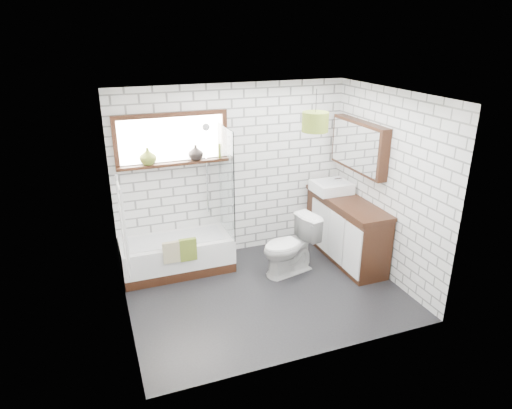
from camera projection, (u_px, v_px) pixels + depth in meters
name	position (u px, v px, depth m)	size (l,w,h in m)	color
floor	(266.00, 293.00, 5.88)	(3.40, 2.60, 0.01)	black
ceiling	(267.00, 95.00, 4.97)	(3.40, 2.60, 0.01)	white
wall_back	(233.00, 172.00, 6.56)	(3.40, 0.01, 2.50)	white
wall_front	(318.00, 249.00, 4.29)	(3.40, 0.01, 2.50)	white
wall_left	(118.00, 222.00, 4.87)	(0.01, 2.60, 2.50)	white
wall_right	(387.00, 186.00, 5.98)	(0.01, 2.60, 2.50)	white
window	(172.00, 140.00, 6.05)	(1.52, 0.16, 0.68)	black
towel_radiator	(123.00, 226.00, 4.90)	(0.06, 0.52, 1.00)	white
mirror_cabinet	(359.00, 146.00, 6.33)	(0.16, 1.20, 0.70)	black
shower_riser	(206.00, 169.00, 6.36)	(0.02, 0.02, 1.30)	silver
bathtub	(177.00, 255.00, 6.33)	(1.50, 0.66, 0.49)	white
shower_screen	(226.00, 181.00, 6.21)	(0.02, 0.72, 1.50)	white
towel_green	(188.00, 250.00, 5.99)	(0.23, 0.06, 0.31)	olive
towel_beige	(171.00, 252.00, 5.92)	(0.22, 0.06, 0.29)	tan
vanity	(346.00, 229.00, 6.61)	(0.52, 1.60, 0.92)	black
basin	(332.00, 187.00, 6.73)	(0.53, 0.46, 0.15)	white
tap	(341.00, 183.00, 6.76)	(0.03, 0.03, 0.14)	silver
toilet	(290.00, 246.00, 6.22)	(0.79, 0.45, 0.81)	white
vase_olive	(148.00, 158.00, 5.99)	(0.22, 0.22, 0.23)	olive
vase_dark	(196.00, 154.00, 6.20)	(0.20, 0.20, 0.21)	black
bottle	(220.00, 152.00, 6.31)	(0.06, 0.06, 0.19)	olive
pendant	(315.00, 122.00, 5.64)	(0.33, 0.33, 0.24)	olive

